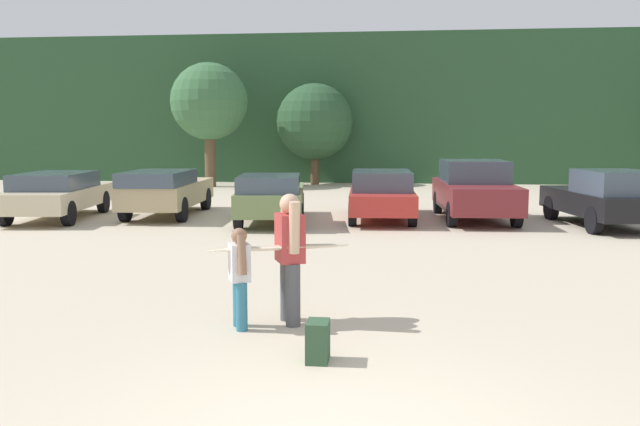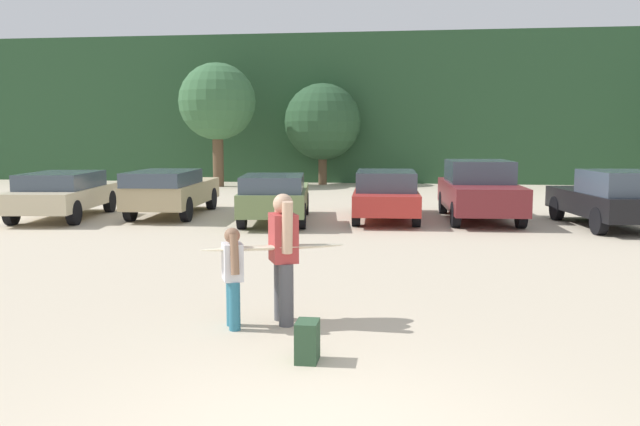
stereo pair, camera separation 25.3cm
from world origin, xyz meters
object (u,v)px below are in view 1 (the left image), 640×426
(parked_car_tan, at_px, (166,190))
(parked_car_black, at_px, (605,197))
(person_child, at_px, (240,272))
(backpack_dropped, at_px, (318,341))
(parked_car_red, at_px, (381,193))
(parked_car_maroon, at_px, (474,190))
(parked_car_olive_green, at_px, (271,196))
(parked_car_champagne, at_px, (57,193))
(surfboard_cream, at_px, (280,248))
(person_adult, at_px, (290,251))

(parked_car_tan, bearing_deg, parked_car_black, -98.37)
(person_child, relative_size, backpack_dropped, 2.88)
(parked_car_red, distance_m, parked_car_maroon, 2.67)
(parked_car_olive_green, bearing_deg, parked_car_maroon, -84.64)
(person_child, bearing_deg, parked_car_olive_green, -105.19)
(person_child, bearing_deg, parked_car_red, -121.47)
(parked_car_champagne, bearing_deg, surfboard_cream, -147.24)
(parked_car_champagne, distance_m, parked_car_tan, 3.08)
(parked_car_champagne, distance_m, surfboard_cream, 12.86)
(person_adult, distance_m, person_child, 0.71)
(parked_car_champagne, relative_size, backpack_dropped, 10.66)
(parked_car_black, relative_size, backpack_dropped, 9.95)
(person_adult, relative_size, person_child, 1.32)
(parked_car_red, bearing_deg, backpack_dropped, 175.45)
(parked_car_olive_green, relative_size, surfboard_cream, 2.47)
(parked_car_champagne, bearing_deg, person_adult, -146.78)
(parked_car_olive_green, height_order, backpack_dropped, parked_car_olive_green)
(person_adult, bearing_deg, backpack_dropped, 86.73)
(parked_car_black, distance_m, person_child, 12.57)
(parked_car_maroon, height_order, person_adult, person_adult)
(parked_car_champagne, xyz_separation_m, parked_car_black, (15.26, -0.04, 0.05))
(parked_car_champagne, relative_size, parked_car_black, 1.07)
(parked_car_tan, bearing_deg, backpack_dropped, -157.56)
(backpack_dropped, bearing_deg, surfboard_cream, 114.84)
(parked_car_red, xyz_separation_m, parked_car_black, (5.91, -1.03, 0.04))
(parked_car_olive_green, xyz_separation_m, parked_car_black, (8.94, 0.02, 0.06))
(parked_car_maroon, xyz_separation_m, person_child, (-4.20, -11.37, -0.14))
(surfboard_cream, bearing_deg, person_adult, 159.83)
(person_adult, bearing_deg, parked_car_red, -118.58)
(parked_car_black, height_order, person_adult, person_adult)
(person_child, bearing_deg, backpack_dropped, 111.49)
(parked_car_red, xyz_separation_m, surfboard_cream, (-1.08, -10.83, 0.25))
(backpack_dropped, bearing_deg, parked_car_tan, 116.14)
(person_child, xyz_separation_m, backpack_dropped, (1.13, -1.13, -0.51))
(parked_car_maroon, bearing_deg, surfboard_cream, 158.12)
(parked_car_black, bearing_deg, person_adult, 136.59)
(parked_car_champagne, bearing_deg, person_child, -149.73)
(parked_car_champagne, relative_size, parked_car_red, 0.99)
(parked_car_black, bearing_deg, person_child, 135.18)
(parked_car_tan, distance_m, person_adult, 12.12)
(parked_car_champagne, distance_m, parked_car_black, 15.26)
(parked_car_black, xyz_separation_m, surfboard_cream, (-6.99, -9.80, 0.20))
(parked_car_tan, distance_m, parked_car_black, 12.38)
(parked_car_maroon, xyz_separation_m, parked_car_black, (3.25, -1.25, -0.07))
(parked_car_olive_green, distance_m, surfboard_cream, 9.97)
(surfboard_cream, bearing_deg, person_child, 13.69)
(parked_car_red, relative_size, person_child, 3.75)
(person_adult, bearing_deg, person_child, 4.16)
(parked_car_champagne, distance_m, person_child, 12.81)
(parked_car_champagne, distance_m, backpack_dropped, 14.40)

